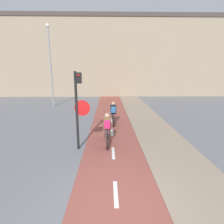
{
  "coord_description": "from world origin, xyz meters",
  "views": [
    {
      "loc": [
        -0.2,
        -3.77,
        3.41
      ],
      "look_at": [
        0.0,
        5.52,
        1.2
      ],
      "focal_mm": 28.0,
      "sensor_mm": 36.0,
      "label": 1
    }
  ],
  "objects_px": {
    "cyclist_near": "(107,130)",
    "cyclist_far": "(113,114)",
    "traffic_light_pole": "(78,103)",
    "street_lamp_far": "(50,58)"
  },
  "relations": [
    {
      "from": "traffic_light_pole",
      "to": "cyclist_near",
      "type": "bearing_deg",
      "value": 19.16
    },
    {
      "from": "traffic_light_pole",
      "to": "cyclist_near",
      "type": "height_order",
      "value": "traffic_light_pole"
    },
    {
      "from": "cyclist_near",
      "to": "cyclist_far",
      "type": "bearing_deg",
      "value": 83.32
    },
    {
      "from": "traffic_light_pole",
      "to": "cyclist_near",
      "type": "xyz_separation_m",
      "value": [
        1.21,
        0.42,
        -1.37
      ]
    },
    {
      "from": "traffic_light_pole",
      "to": "cyclist_far",
      "type": "height_order",
      "value": "traffic_light_pole"
    },
    {
      "from": "cyclist_far",
      "to": "traffic_light_pole",
      "type": "bearing_deg",
      "value": -113.87
    },
    {
      "from": "traffic_light_pole",
      "to": "cyclist_far",
      "type": "relative_size",
      "value": 2.01
    },
    {
      "from": "traffic_light_pole",
      "to": "cyclist_near",
      "type": "distance_m",
      "value": 1.87
    },
    {
      "from": "cyclist_near",
      "to": "cyclist_far",
      "type": "xyz_separation_m",
      "value": [
        0.37,
        3.13,
        -0.01
      ]
    },
    {
      "from": "street_lamp_far",
      "to": "cyclist_far",
      "type": "relative_size",
      "value": 4.46
    }
  ]
}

